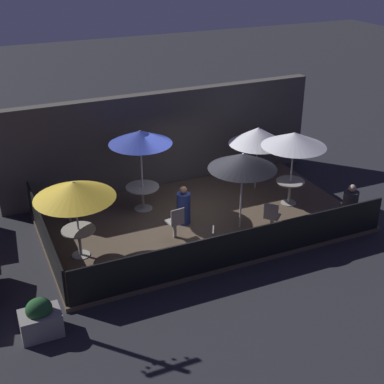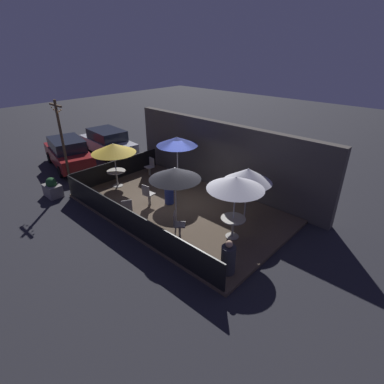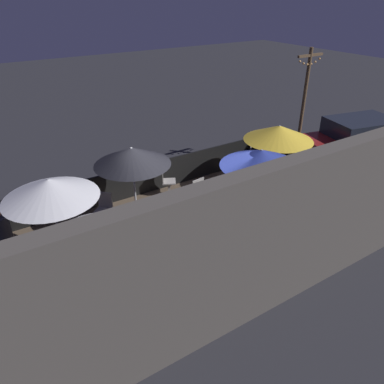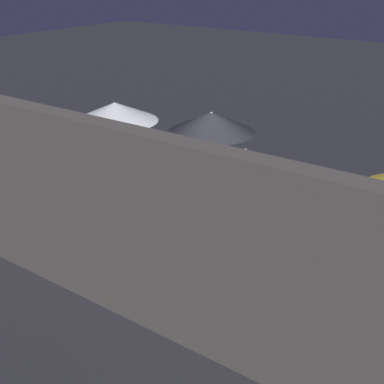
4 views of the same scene
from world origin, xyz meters
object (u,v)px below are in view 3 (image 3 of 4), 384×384
(dining_table_2, at_px, (274,172))
(light_post, at_px, (304,103))
(patio_umbrella_1, at_px, (261,158))
(dining_table_0, at_px, (62,249))
(dining_table_1, at_px, (255,222))
(patio_chair_0, at_px, (167,180))
(patio_umbrella_2, at_px, (279,133))
(patron_0, at_px, (2,232))
(patio_chair_1, at_px, (321,204))
(patron_1, at_px, (199,211))
(patio_chair_2, at_px, (104,208))
(patio_umbrella_3, at_px, (132,156))
(patio_chair_3, at_px, (201,194))
(patio_umbrella_0, at_px, (50,189))
(patio_umbrella_4, at_px, (95,226))
(parked_car_0, at_px, (358,139))
(planter_box, at_px, (255,147))

(dining_table_2, bearing_deg, light_post, -151.90)
(patio_umbrella_1, distance_m, dining_table_2, 3.38)
(patio_umbrella_1, xyz_separation_m, dining_table_0, (4.22, -1.47, -1.70))
(dining_table_1, xyz_separation_m, patio_chair_0, (0.59, -3.32, -0.11))
(dining_table_1, bearing_deg, patio_umbrella_2, -142.69)
(dining_table_2, relative_size, patron_0, 0.77)
(patio_chair_1, bearing_deg, patron_1, 68.24)
(dining_table_1, xyz_separation_m, patio_chair_1, (-2.19, 0.16, -0.09))
(patio_chair_2, bearing_deg, dining_table_1, 93.61)
(patio_umbrella_3, distance_m, patio_chair_3, 2.42)
(dining_table_1, xyz_separation_m, patio_chair_2, (2.79, -2.75, -0.09))
(patio_umbrella_2, distance_m, dining_table_1, 3.20)
(patio_chair_1, xyz_separation_m, patron_0, (7.41, -3.23, -0.02))
(patron_0, bearing_deg, patron_1, 49.99)
(dining_table_1, distance_m, light_post, 5.77)
(patio_umbrella_0, distance_m, patio_umbrella_2, 6.57)
(patio_chair_1, distance_m, patio_chair_3, 3.25)
(patio_chair_0, height_order, patio_chair_3, patio_chair_3)
(patio_umbrella_0, bearing_deg, patron_1, 176.87)
(patio_umbrella_4, height_order, patio_chair_2, patio_umbrella_4)
(patio_chair_0, relative_size, patron_0, 0.80)
(dining_table_1, relative_size, light_post, 0.25)
(patron_0, bearing_deg, patio_umbrella_2, 62.16)
(patio_umbrella_1, height_order, parked_car_0, patio_umbrella_1)
(patio_umbrella_4, bearing_deg, patio_umbrella_1, 178.24)
(patio_chair_1, bearing_deg, patron_0, 70.68)
(patio_umbrella_1, relative_size, dining_table_1, 2.50)
(patio_umbrella_4, distance_m, patio_chair_3, 4.24)
(patio_chair_2, bearing_deg, patron_1, 102.16)
(dining_table_2, bearing_deg, planter_box, -119.85)
(patio_chair_2, xyz_separation_m, light_post, (-7.46, -0.27, 1.63))
(patio_chair_0, relative_size, patron_1, 0.78)
(dining_table_1, distance_m, dining_table_2, 2.94)
(patio_chair_0, distance_m, patron_1, 2.04)
(patio_umbrella_4, bearing_deg, patron_0, -64.59)
(patio_umbrella_0, distance_m, patio_umbrella_4, 1.44)
(patio_chair_2, relative_size, patio_chair_3, 0.98)
(patio_chair_0, relative_size, planter_box, 1.00)
(patio_umbrella_1, relative_size, parked_car_0, 0.55)
(patio_umbrella_3, bearing_deg, patio_umbrella_4, 50.66)
(patio_umbrella_3, xyz_separation_m, patio_chair_3, (-1.88, 0.19, -1.52))
(patio_umbrella_4, xyz_separation_m, parked_car_0, (-10.49, -1.87, -1.09))
(patio_chair_1, height_order, planter_box, patio_chair_1)
(dining_table_0, distance_m, parked_car_0, 10.92)
(patio_umbrella_3, distance_m, dining_table_2, 4.69)
(patio_umbrella_1, distance_m, patio_chair_2, 4.31)
(patio_chair_1, xyz_separation_m, patio_chair_3, (2.43, -2.15, 0.02))
(patio_umbrella_4, height_order, parked_car_0, patio_umbrella_4)
(dining_table_0, height_order, planter_box, planter_box)
(patio_umbrella_0, bearing_deg, light_post, -170.11)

